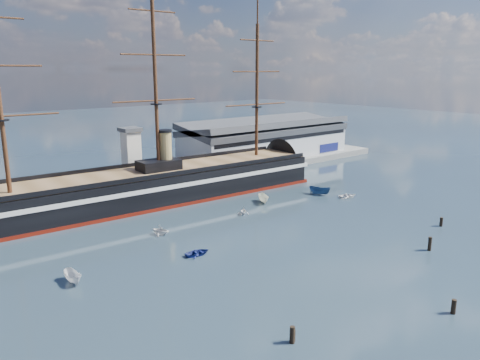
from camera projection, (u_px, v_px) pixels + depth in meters
ground at (193, 223)px, 99.21m from camera, size 600.00×600.00×0.00m
quay at (151, 185)px, 132.38m from camera, size 180.00×18.00×2.00m
warehouse at (266, 139)px, 163.33m from camera, size 63.00×21.00×11.60m
quay_tower at (131, 155)px, 123.54m from camera, size 5.00×5.00×15.00m
warship at (146, 187)px, 113.22m from camera, size 113.25×20.49×53.94m
motorboat_a at (73, 283)px, 71.45m from camera, size 5.86×2.21×2.33m
motorboat_b at (198, 255)px, 82.20m from camera, size 1.42×2.92×1.31m
motorboat_c at (264, 203)px, 114.27m from camera, size 6.75×5.21×2.57m
motorboat_d at (161, 235)px, 92.28m from camera, size 6.47×5.40×2.20m
motorboat_e at (348, 197)px, 119.06m from camera, size 2.14×3.12×1.35m
motorboat_f at (320, 195)px, 121.78m from camera, size 7.10×4.79×2.67m
motorboat_g at (243, 214)px, 105.20m from camera, size 5.07×5.01×1.82m
piling_near_left at (292, 343)px, 55.84m from camera, size 0.64×0.64×2.84m
piling_near_mid at (453, 314)px, 62.51m from camera, size 0.64×0.64×2.74m
piling_near_right at (429, 251)px, 84.24m from camera, size 0.64×0.64×3.26m
piling_far_right at (441, 226)px, 97.28m from camera, size 0.64×0.64×2.60m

